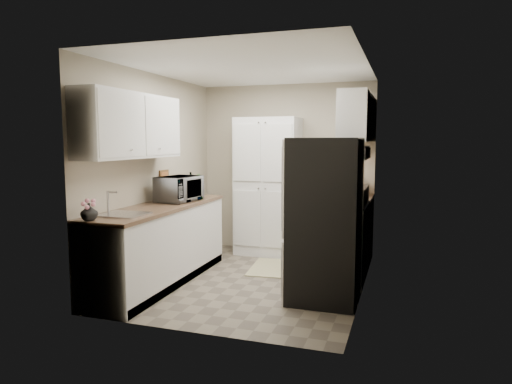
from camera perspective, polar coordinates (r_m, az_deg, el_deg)
ground at (r=5.60m, az=-0.48°, el=-10.92°), size 3.20×3.20×0.00m
room_shell at (r=5.34m, az=-0.72°, el=5.96°), size 2.64×3.24×2.52m
pantry_cabinet at (r=6.69m, az=1.50°, el=0.69°), size 0.90×0.55×2.00m
base_cabinet_left at (r=5.51m, az=-11.83°, el=-6.62°), size 0.60×2.30×0.88m
countertop_left at (r=5.42m, az=-11.94°, el=-1.88°), size 0.63×2.33×0.04m
base_cabinet_right at (r=6.42m, az=11.43°, el=-4.75°), size 0.60×0.80×0.88m
countertop_right at (r=6.34m, az=11.52°, el=-0.67°), size 0.63×0.83×0.04m
electric_range at (r=5.63m, az=10.30°, el=-5.89°), size 0.71×0.78×1.13m
refrigerator at (r=4.79m, az=8.64°, el=-3.51°), size 0.70×0.72×1.70m
microwave at (r=5.73m, az=-9.59°, el=0.39°), size 0.45×0.61×0.31m
wine_bottle at (r=6.06m, az=-8.16°, el=0.72°), size 0.08×0.08×0.31m
flower_vase at (r=4.58m, az=-20.14°, el=-2.35°), size 0.20×0.20×0.17m
cutting_board at (r=6.39m, az=-7.07°, el=0.94°), size 0.08×0.22×0.29m
toaster_oven at (r=6.43m, az=11.89°, el=0.64°), size 0.33×0.41×0.23m
fruit_basket at (r=6.44m, az=11.88°, el=2.24°), size 0.36×0.36×0.13m
kitchen_mat at (r=6.09m, az=2.07°, el=-9.42°), size 0.63×0.93×0.01m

